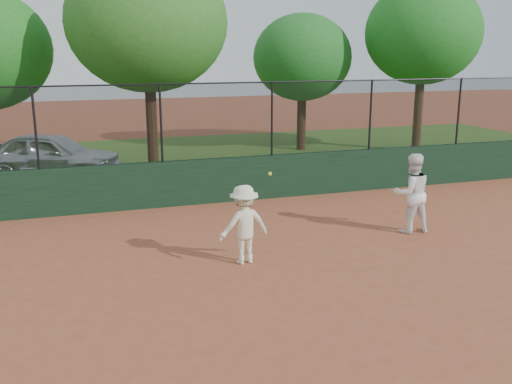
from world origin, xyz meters
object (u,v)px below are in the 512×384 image
object	(u,v)px
player_second	(411,193)
tree_2	(147,22)
tree_4	(424,33)
parked_car	(51,155)
player_main	(244,224)
tree_3	(303,58)

from	to	relation	value
player_second	tree_2	world-z (taller)	tree_2
tree_2	tree_4	xyz separation A→B (m)	(10.78, 0.96, -0.22)
parked_car	player_main	world-z (taller)	player_main
player_second	parked_car	bearing A→B (deg)	-43.06
tree_3	tree_4	xyz separation A→B (m)	(4.33, -1.76, 0.94)
player_second	tree_3	bearing A→B (deg)	-95.62
tree_2	tree_3	world-z (taller)	tree_2
player_second	player_main	xyz separation A→B (m)	(-4.13, -0.67, -0.13)
player_main	tree_2	distance (m)	9.74
player_second	tree_3	world-z (taller)	tree_3
player_second	tree_3	size ratio (longest dim) A/B	0.33
tree_4	parked_car	bearing A→B (deg)	-177.00
parked_car	tree_4	world-z (taller)	tree_4
tree_3	player_second	bearing A→B (deg)	-99.70
tree_2	tree_4	size ratio (longest dim) A/B	1.06
parked_car	tree_3	bearing A→B (deg)	-53.32
tree_3	player_main	bearing A→B (deg)	-117.39
player_main	tree_2	bearing A→B (deg)	93.00
tree_2	tree_3	size ratio (longest dim) A/B	1.30
player_main	tree_2	world-z (taller)	tree_2
player_second	player_main	bearing A→B (deg)	13.30
player_main	parked_car	bearing A→B (deg)	112.01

